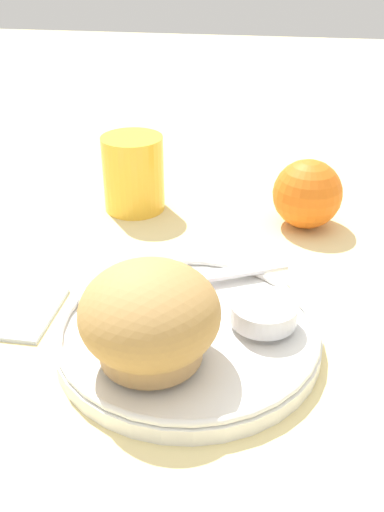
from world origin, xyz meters
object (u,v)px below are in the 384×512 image
object	(u,v)px
muffin	(150,318)
juice_glass	(133,174)
butter_knife	(186,280)
orange_fruit	(307,194)

from	to	relation	value
muffin	juice_glass	world-z (taller)	muffin
muffin	juice_glass	bearing A→B (deg)	106.62
muffin	butter_knife	distance (m)	0.11
butter_knife	juice_glass	bearing A→B (deg)	91.59
butter_knife	orange_fruit	xyz separation A→B (m)	(0.11, 0.17, 0.02)
orange_fruit	juice_glass	size ratio (longest dim) A/B	0.87
muffin	butter_knife	bearing A→B (deg)	85.41
butter_knife	juice_glass	world-z (taller)	juice_glass
muffin	orange_fruit	world-z (taller)	muffin
juice_glass	butter_knife	bearing A→B (deg)	-62.88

